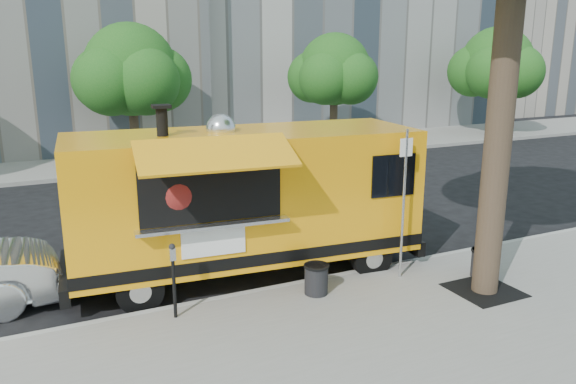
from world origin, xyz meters
name	(u,v)px	position (x,y,z in m)	size (l,w,h in m)	color
ground	(297,270)	(0.00, 0.00, 0.00)	(120.00, 120.00, 0.00)	black
sidewalk	(413,355)	(0.00, -4.00, 0.07)	(60.00, 6.00, 0.15)	gray
curb	(318,282)	(0.00, -0.93, 0.07)	(60.00, 0.14, 0.16)	#999993
far_sidewalk	(157,159)	(0.00, 13.50, 0.07)	(60.00, 5.00, 0.15)	gray
building_right	(506,4)	(30.00, 24.00, 8.00)	(16.00, 12.00, 16.00)	#A79A8B
tree_well	(484,290)	(2.60, -2.80, 0.15)	(1.20, 1.20, 0.02)	black
far_tree_b	(130,70)	(-1.00, 12.70, 3.83)	(3.60, 3.60, 5.50)	#33261C
far_tree_c	(335,70)	(8.00, 12.40, 3.72)	(3.24, 3.24, 5.21)	#33261C
far_tree_d	(497,63)	(18.00, 12.60, 3.89)	(3.78, 3.78, 5.64)	#33261C
sign_post	(404,196)	(1.55, -1.55, 1.85)	(0.28, 0.06, 3.00)	silver
parking_meter	(173,272)	(-3.00, -1.35, 0.98)	(0.11, 0.11, 1.33)	black
food_truck	(245,198)	(-1.11, 0.17, 1.69)	(7.43, 3.67, 3.60)	#FFA30D
trash_bin_left	(482,262)	(3.06, -2.25, 0.46)	(0.48, 0.48, 0.57)	black
trash_bin_right	(316,278)	(-0.36, -1.54, 0.46)	(0.48, 0.48, 0.58)	black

